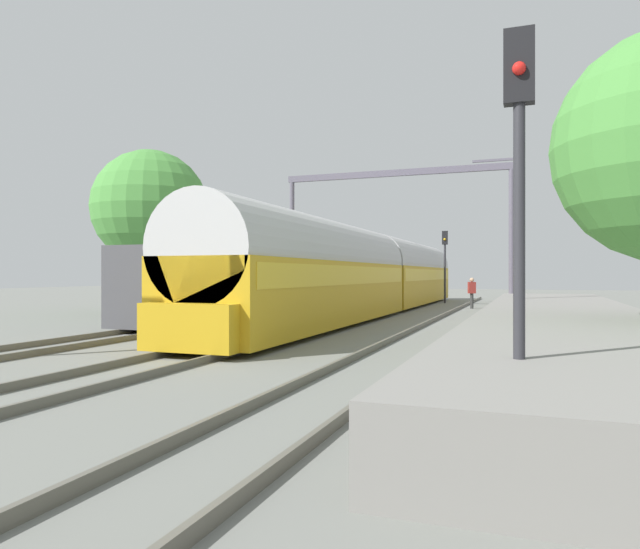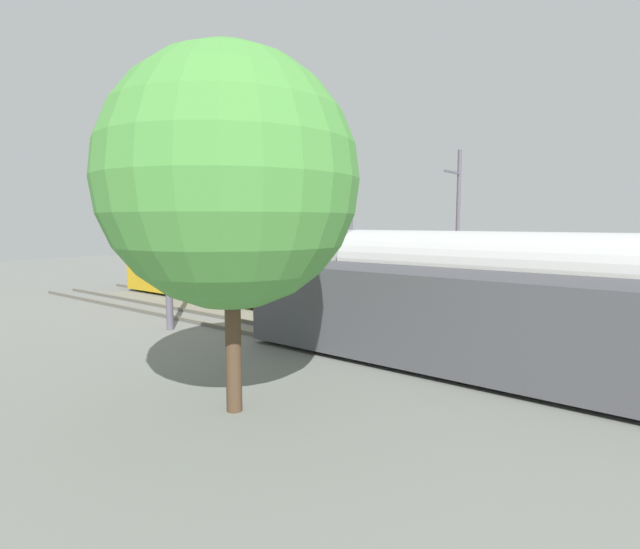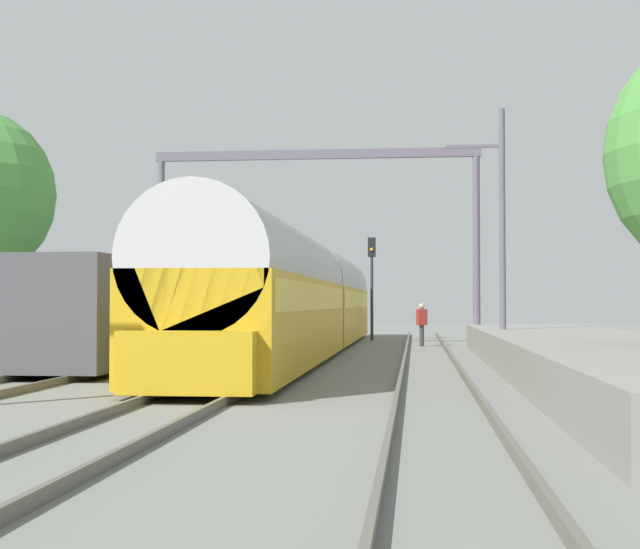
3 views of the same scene
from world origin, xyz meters
name	(u,v)px [view 1 (image 1 of 3)]	position (x,y,z in m)	size (l,w,h in m)	color
ground	(282,336)	(0.00, 0.00, 0.00)	(120.00, 120.00, 0.00)	slate
track_far_west	(165,329)	(-4.32, 0.00, 0.08)	(1.52, 60.00, 0.16)	#5C594E
track_west	(282,333)	(0.00, 0.00, 0.08)	(1.52, 60.00, 0.16)	#5C594E
track_east	(420,339)	(4.32, 0.00, 0.08)	(1.52, 60.00, 0.16)	#5C594E
platform	(561,324)	(8.14, 2.00, 0.45)	(4.40, 28.00, 0.90)	gray
passenger_train	(374,273)	(0.00, 11.14, 1.97)	(2.93, 32.85, 3.82)	gold
freight_car	(237,285)	(-4.32, 5.02, 1.47)	(2.80, 13.00, 2.70)	#47474C
person_crossing	(472,290)	(4.19, 16.64, 1.03)	(0.46, 0.39, 1.73)	#343434
railway_signal_near	(519,174)	(7.19, -9.09, 3.14)	(0.36, 0.30, 4.89)	#2D2D33
railway_signal_far	(445,257)	(1.92, 22.26, 3.08)	(0.36, 0.30, 4.80)	#2D2D33
catenary_gantry	(394,208)	(0.00, 15.70, 5.67)	(13.05, 0.28, 7.86)	#5C5767
catenary_pole_east_mid	(515,222)	(6.68, 9.17, 4.15)	(1.90, 0.20, 8.00)	#5C5767
tree_west_background	(150,208)	(-10.38, 7.30, 5.21)	(5.66, 5.66, 8.05)	#4C3826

